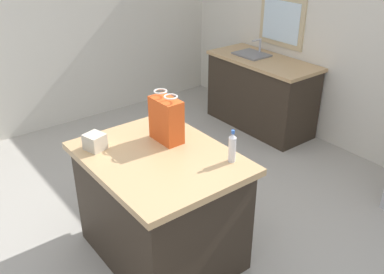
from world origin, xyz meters
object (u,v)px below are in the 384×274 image
(small_box, at_px, (95,142))
(bottle, at_px, (232,148))
(shopping_bag, at_px, (166,120))
(kitchen_island, at_px, (161,206))

(small_box, xyz_separation_m, bottle, (0.74, 0.67, 0.05))
(shopping_bag, bearing_deg, kitchen_island, -49.08)
(small_box, bearing_deg, kitchen_island, 41.43)
(kitchen_island, xyz_separation_m, shopping_bag, (-0.15, 0.18, 0.62))
(kitchen_island, distance_m, shopping_bag, 0.66)
(kitchen_island, bearing_deg, shopping_bag, 130.92)
(kitchen_island, distance_m, small_box, 0.69)
(kitchen_island, bearing_deg, bottle, 43.05)
(shopping_bag, height_order, small_box, shopping_bag)
(small_box, height_order, bottle, bottle)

